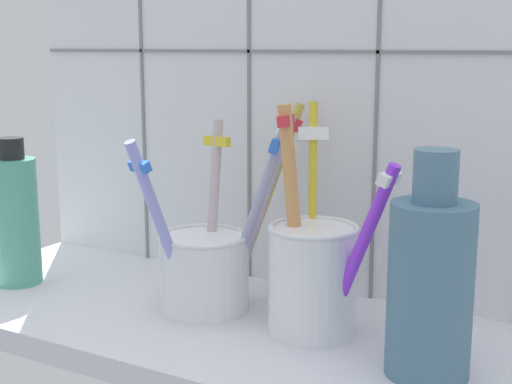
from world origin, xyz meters
TOP-DOWN VIEW (x-y plane):
  - counter_slab at (0.00, 0.00)cm, footprint 64.00×22.00cm
  - tile_wall_back at (0.00, 12.00)cm, footprint 64.00×2.20cm
  - toothbrush_cup_left at (-4.91, 1.45)cm, footprint 11.49×16.71cm
  - toothbrush_cup_right at (5.22, 1.16)cm, footprint 11.18×9.67cm
  - ceramic_vase at (15.51, -1.88)cm, footprint 5.87×5.87cm
  - soap_bottle at (-24.81, -1.90)cm, footprint 4.41×4.41cm

SIDE VIEW (x-z plane):
  - counter_slab at x=0.00cm, z-range 0.00..2.00cm
  - toothbrush_cup_left at x=-4.91cm, z-range -2.45..15.17cm
  - toothbrush_cup_right at x=5.22cm, z-range -2.09..16.11cm
  - soap_bottle at x=-24.81cm, z-range 1.34..15.48cm
  - ceramic_vase at x=15.51cm, z-range 0.76..16.66cm
  - tile_wall_back at x=0.00cm, z-range 0.00..45.00cm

